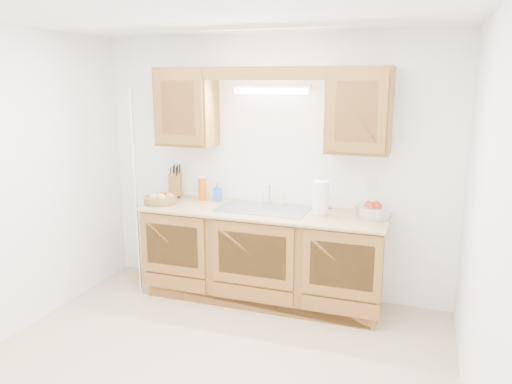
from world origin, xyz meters
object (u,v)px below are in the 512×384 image
at_px(fruit_basket, 161,199).
at_px(apple_bowl, 372,211).
at_px(knife_block, 175,185).
at_px(paper_towel, 321,198).

distance_m(fruit_basket, apple_bowl, 2.03).
xyz_separation_m(fruit_basket, apple_bowl, (2.03, 0.13, 0.02)).
bearing_deg(knife_block, apple_bowl, -25.49).
relative_size(paper_towel, apple_bowl, 0.98).
bearing_deg(paper_towel, apple_bowl, 3.92).
bearing_deg(paper_towel, fruit_basket, -176.36).
distance_m(fruit_basket, knife_block, 0.31).
bearing_deg(fruit_basket, apple_bowl, 3.71).
height_order(fruit_basket, paper_towel, paper_towel).
height_order(paper_towel, apple_bowl, paper_towel).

